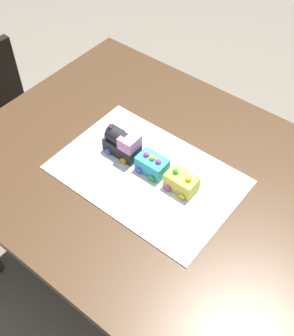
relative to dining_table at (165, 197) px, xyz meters
The scene contains 6 objects.
ground_plane 0.63m from the dining_table, ahead, with size 8.00×8.00×0.00m, color gray.
dining_table is the anchor object (origin of this frame).
cake_board 0.13m from the dining_table, 151.30° to the right, with size 0.60×0.40×0.00m, color silver.
cake_locomotive 0.24m from the dining_table, behind, with size 0.14×0.08×0.12m.
cake_car_tanker_turquoise 0.15m from the dining_table, behind, with size 0.10×0.08×0.07m.
cake_car_caboose_lemon 0.15m from the dining_table, ahead, with size 0.10×0.08×0.07m.
Camera 1 is at (0.52, -0.76, 1.84)m, focal length 46.55 mm.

